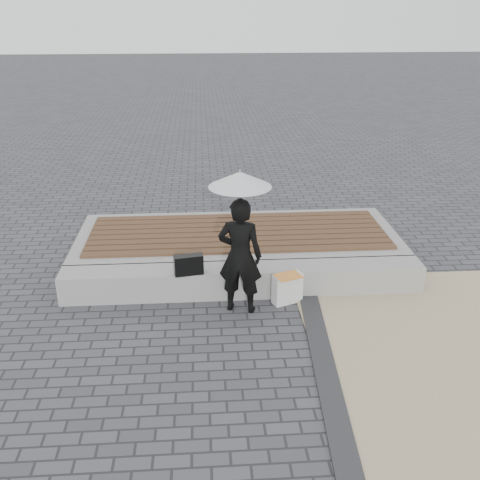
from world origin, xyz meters
name	(u,v)px	position (x,y,z in m)	size (l,w,h in m)	color
ground	(254,360)	(0.00, 0.00, 0.00)	(80.00, 80.00, 0.00)	#454449
edging_band	(328,383)	(0.75, -0.50, 0.02)	(0.25, 5.20, 0.04)	#2B2C2E
seating_ledge	(243,280)	(0.00, 1.60, 0.20)	(5.00, 0.45, 0.40)	gray
timber_platform	(238,245)	(0.00, 2.80, 0.20)	(5.00, 2.00, 0.40)	#979692
timber_decking	(238,232)	(0.00, 2.80, 0.42)	(4.60, 1.60, 0.04)	brown
woman	(240,256)	(-0.08, 1.15, 0.78)	(0.57, 0.37, 1.56)	black
parasol	(240,179)	(-0.08, 1.15, 1.80)	(0.77, 0.77, 0.99)	#ADADB2
handbag	(189,265)	(-0.75, 1.44, 0.54)	(0.39, 0.14, 0.27)	black
canvas_tote	(287,288)	(0.57, 1.29, 0.21)	(0.40, 0.17, 0.42)	silver
magazine	(288,276)	(0.57, 1.24, 0.42)	(0.34, 0.25, 0.01)	red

